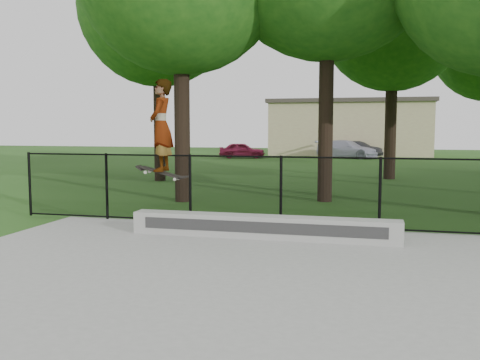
{
  "coord_description": "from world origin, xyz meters",
  "views": [
    {
      "loc": [
        -0.13,
        -5.03,
        2.14
      ],
      "look_at": [
        -2.45,
        4.2,
        1.2
      ],
      "focal_mm": 40.0,
      "sensor_mm": 36.0,
      "label": 1
    }
  ],
  "objects": [
    {
      "name": "grind_ledge",
      "position": [
        -2.14,
        4.7,
        0.27
      ],
      "size": [
        5.1,
        0.4,
        0.42
      ],
      "primitive_type": "cube",
      "color": "#A0A09C",
      "rests_on": "concrete_slab"
    },
    {
      "name": "concrete_slab",
      "position": [
        0.0,
        0.0,
        0.03
      ],
      "size": [
        14.0,
        12.0,
        0.06
      ],
      "primitive_type": "cube",
      "color": "gray",
      "rests_on": "ground"
    },
    {
      "name": "distant_building",
      "position": [
        -2.0,
        38.0,
        2.16
      ],
      "size": [
        12.4,
        6.4,
        4.3
      ],
      "color": "#C9BD8D",
      "rests_on": "ground"
    },
    {
      "name": "ground",
      "position": [
        0.0,
        0.0,
        0.0
      ],
      "size": [
        100.0,
        100.0,
        0.0
      ],
      "primitive_type": "plane",
      "color": "#224A15",
      "rests_on": "ground"
    },
    {
      "name": "skater_airborne",
      "position": [
        -4.09,
        4.53,
        2.15
      ],
      "size": [
        0.82,
        0.69,
        1.94
      ],
      "color": "black",
      "rests_on": "ground"
    },
    {
      "name": "chainlink_fence",
      "position": [
        0.0,
        5.9,
        0.81
      ],
      "size": [
        16.06,
        0.06,
        1.5
      ],
      "color": "black",
      "rests_on": "concrete_slab"
    },
    {
      "name": "car_b",
      "position": [
        -1.33,
        34.14,
        0.58
      ],
      "size": [
        3.4,
        2.45,
        1.16
      ],
      "primitive_type": "imported",
      "rotation": [
        0.0,
        0.0,
        1.14
      ],
      "color": "black",
      "rests_on": "ground"
    },
    {
      "name": "car_a",
      "position": [
        -9.14,
        31.38,
        0.54
      ],
      "size": [
        3.36,
        1.87,
        1.09
      ],
      "primitive_type": "imported",
      "rotation": [
        0.0,
        0.0,
        1.76
      ],
      "color": "maroon",
      "rests_on": "ground"
    },
    {
      "name": "car_c",
      "position": [
        -1.98,
        32.96,
        0.62
      ],
      "size": [
        4.31,
        3.03,
        1.25
      ],
      "primitive_type": "imported",
      "rotation": [
        0.0,
        0.0,
        1.21
      ],
      "color": "#A9A6BD",
      "rests_on": "ground"
    }
  ]
}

